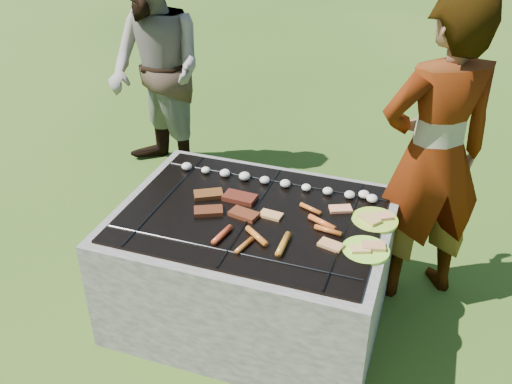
{
  "coord_description": "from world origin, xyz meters",
  "views": [
    {
      "loc": [
        0.76,
        -2.14,
        2.1
      ],
      "look_at": [
        0.0,
        0.05,
        0.7
      ],
      "focal_mm": 40.0,
      "sensor_mm": 36.0,
      "label": 1
    }
  ],
  "objects_px": {
    "plate_near": "(366,250)",
    "bystander": "(156,72)",
    "plate_far": "(375,220)",
    "cook": "(434,157)",
    "fire_pit": "(253,267)"
  },
  "relations": [
    {
      "from": "plate_near",
      "to": "bystander",
      "type": "distance_m",
      "value": 2.13
    },
    {
      "from": "plate_near",
      "to": "plate_far",
      "type": "bearing_deg",
      "value": 90.45
    },
    {
      "from": "cook",
      "to": "plate_far",
      "type": "bearing_deg",
      "value": 25.94
    },
    {
      "from": "fire_pit",
      "to": "bystander",
      "type": "distance_m",
      "value": 1.7
    },
    {
      "from": "fire_pit",
      "to": "cook",
      "type": "bearing_deg",
      "value": 31.23
    },
    {
      "from": "plate_far",
      "to": "cook",
      "type": "distance_m",
      "value": 0.44
    },
    {
      "from": "plate_far",
      "to": "bystander",
      "type": "xyz_separation_m",
      "value": [
        -1.68,
        1.05,
        0.18
      ]
    },
    {
      "from": "plate_near",
      "to": "bystander",
      "type": "relative_size",
      "value": 0.14
    },
    {
      "from": "fire_pit",
      "to": "plate_far",
      "type": "bearing_deg",
      "value": 13.65
    },
    {
      "from": "fire_pit",
      "to": "plate_near",
      "type": "bearing_deg",
      "value": -10.9
    },
    {
      "from": "fire_pit",
      "to": "plate_far",
      "type": "height_order",
      "value": "plate_far"
    },
    {
      "from": "plate_near",
      "to": "fire_pit",
      "type": "bearing_deg",
      "value": 169.1
    },
    {
      "from": "plate_near",
      "to": "bystander",
      "type": "xyz_separation_m",
      "value": [
        -1.68,
        1.29,
        0.18
      ]
    },
    {
      "from": "fire_pit",
      "to": "plate_near",
      "type": "distance_m",
      "value": 0.66
    },
    {
      "from": "bystander",
      "to": "plate_near",
      "type": "bearing_deg",
      "value": -7.69
    }
  ]
}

